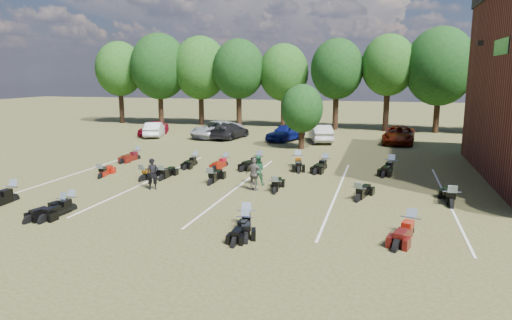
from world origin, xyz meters
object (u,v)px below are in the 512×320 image
(motorcycle_7, at_px, (101,178))
(person_grey, at_px, (254,174))
(motorcycle_3, at_px, (247,226))
(person_green, at_px, (258,170))
(car_0, at_px, (153,128))
(person_black, at_px, (153,174))
(motorcycle_0, at_px, (13,201))
(car_4, at_px, (286,133))
(motorcycle_14, at_px, (137,159))

(motorcycle_7, bearing_deg, person_grey, 166.64)
(person_grey, height_order, motorcycle_3, person_grey)
(person_green, bearing_deg, car_0, -61.93)
(car_0, relative_size, person_grey, 2.47)
(person_black, distance_m, motorcycle_3, 7.40)
(person_black, height_order, motorcycle_3, person_black)
(car_0, xyz_separation_m, motorcycle_0, (4.68, -21.96, -0.70))
(person_black, bearing_deg, car_0, 87.19)
(car_4, height_order, motorcycle_0, car_4)
(car_0, bearing_deg, person_grey, -52.26)
(person_black, xyz_separation_m, motorcycle_7, (-4.02, 1.48, -0.79))
(car_0, relative_size, motorcycle_3, 1.82)
(person_green, bearing_deg, motorcycle_0, 17.00)
(motorcycle_7, bearing_deg, car_4, -123.62)
(person_grey, relative_size, motorcycle_3, 0.74)
(car_0, bearing_deg, car_4, -3.25)
(motorcycle_0, xyz_separation_m, motorcycle_14, (0.09, 10.74, 0.00))
(motorcycle_7, bearing_deg, motorcycle_14, -91.32)
(person_green, relative_size, motorcycle_7, 0.74)
(car_0, bearing_deg, motorcycle_7, -73.99)
(person_black, relative_size, person_grey, 0.95)
(person_green, distance_m, motorcycle_3, 6.61)
(person_black, distance_m, motorcycle_7, 4.36)
(person_green, bearing_deg, motorcycle_14, -40.14)
(person_grey, bearing_deg, car_4, -66.77)
(person_grey, bearing_deg, person_green, -66.24)
(car_4, distance_m, motorcycle_3, 22.56)
(motorcycle_3, bearing_deg, person_green, 85.52)
(motorcycle_0, bearing_deg, motorcycle_14, 87.80)
(person_green, distance_m, motorcycle_14, 10.90)
(motorcycle_14, bearing_deg, person_green, -20.00)
(person_black, distance_m, person_grey, 5.06)
(person_black, xyz_separation_m, person_green, (4.77, 2.34, -0.01))
(motorcycle_14, bearing_deg, car_0, 118.90)
(motorcycle_7, bearing_deg, motorcycle_0, 66.83)
(person_green, distance_m, person_grey, 1.19)
(car_4, height_order, person_black, person_black)
(motorcycle_3, bearing_deg, car_4, 82.03)
(person_black, bearing_deg, motorcycle_7, 128.89)
(motorcycle_3, xyz_separation_m, motorcycle_14, (-11.12, 11.16, 0.00))
(car_4, distance_m, person_black, 18.44)
(car_4, height_order, person_grey, person_grey)
(person_grey, bearing_deg, motorcycle_3, 119.08)
(car_0, height_order, motorcycle_14, car_0)
(person_grey, xyz_separation_m, motorcycle_7, (-8.95, 0.32, -0.83))
(car_4, xyz_separation_m, motorcycle_14, (-7.86, -11.14, -0.72))
(person_green, xyz_separation_m, motorcycle_0, (-9.88, -6.00, -0.77))
(person_grey, distance_m, motorcycle_7, 8.99)
(person_grey, bearing_deg, motorcycle_14, -14.51)
(car_0, xyz_separation_m, motorcycle_3, (15.90, -22.39, -0.70))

